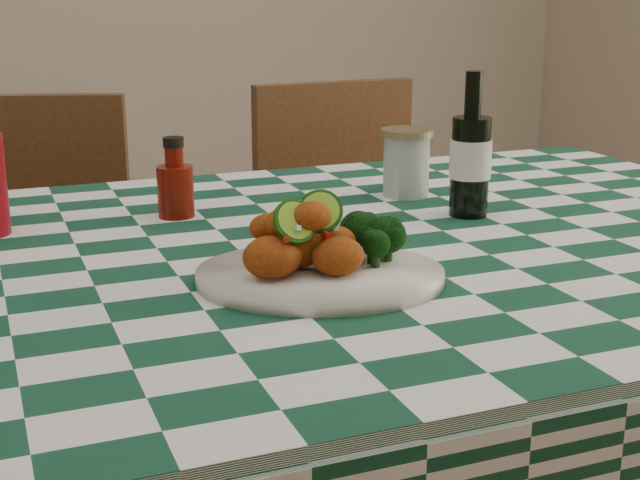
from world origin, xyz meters
name	(u,v)px	position (x,y,z in m)	size (l,w,h in m)	color
plate	(320,276)	(-0.05, -0.16, 0.80)	(0.30, 0.23, 0.02)	silver
fried_chicken_pile	(309,237)	(-0.07, -0.16, 0.85)	(0.13, 0.10, 0.09)	#A1400F
broccoli_side	(375,238)	(0.03, -0.14, 0.83)	(0.07, 0.07, 0.06)	black
ketchup_bottle	(175,177)	(-0.14, 0.23, 0.85)	(0.06, 0.06, 0.12)	#630F04
mason_jar	(406,163)	(0.26, 0.22, 0.84)	(0.09, 0.09, 0.11)	#B2BCBA
beer_bottle	(471,145)	(0.29, 0.07, 0.90)	(0.06, 0.06, 0.22)	black
wooden_chair_left	(23,324)	(-0.37, 0.73, 0.45)	(0.41, 0.43, 0.91)	#472814
wooden_chair_right	(367,282)	(0.41, 0.71, 0.45)	(0.41, 0.43, 0.91)	#472814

